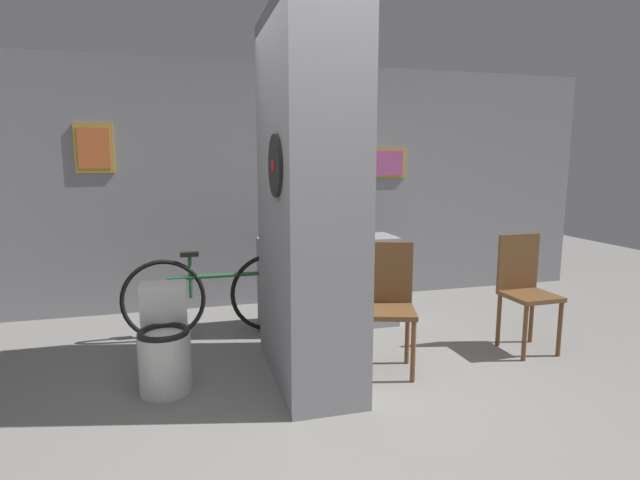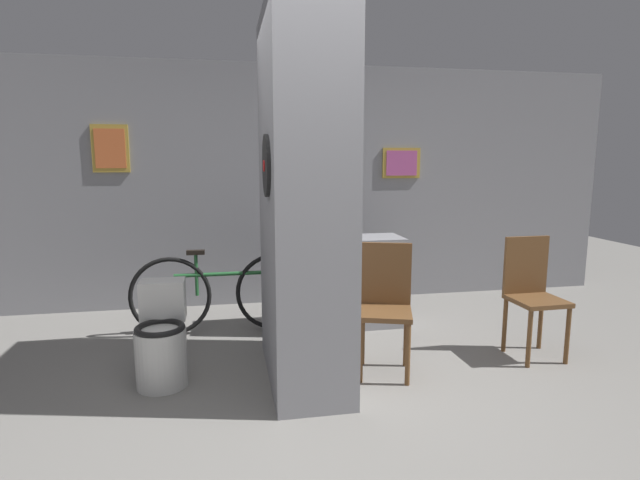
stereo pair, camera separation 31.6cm
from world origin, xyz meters
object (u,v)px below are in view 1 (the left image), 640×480
at_px(chair_by_doorway, 525,286).
at_px(bottle_tall, 295,225).
at_px(chair_near_pillar, 388,300).
at_px(toilet, 165,345).
at_px(bicycle, 218,295).

distance_m(chair_by_doorway, bottle_tall, 2.09).
height_order(chair_near_pillar, chair_by_doorway, same).
xyz_separation_m(toilet, chair_by_doorway, (2.90, -0.01, 0.23)).
height_order(toilet, chair_near_pillar, chair_near_pillar).
relative_size(chair_near_pillar, bottle_tall, 3.04).
relative_size(toilet, chair_by_doorway, 0.74).
height_order(chair_near_pillar, bicycle, chair_near_pillar).
distance_m(toilet, chair_near_pillar, 1.65).
bearing_deg(chair_by_doorway, bottle_tall, 146.86).
bearing_deg(bottle_tall, bicycle, -173.47).
bearing_deg(bottle_tall, toilet, -137.39).
xyz_separation_m(chair_near_pillar, bicycle, (-1.19, 1.08, -0.16)).
relative_size(chair_by_doorway, bottle_tall, 3.04).
relative_size(chair_near_pillar, chair_by_doorway, 1.00).
height_order(toilet, bicycle, bicycle).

